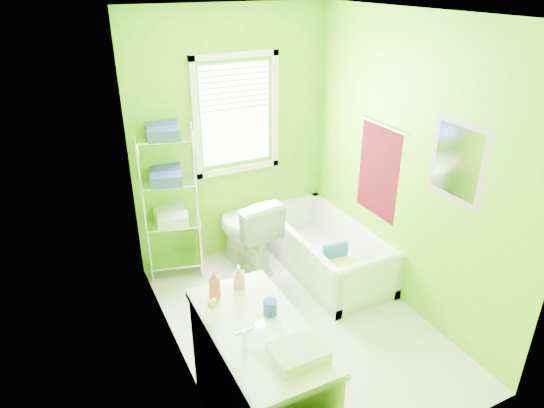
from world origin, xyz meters
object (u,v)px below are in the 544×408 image
toilet (246,230)px  bathtub (326,256)px  wire_shelf_unit (170,187)px  vanity (260,376)px

toilet → bathtub: bearing=139.1°
wire_shelf_unit → toilet: bearing=-15.3°
bathtub → wire_shelf_unit: 1.74m
toilet → vanity: size_ratio=0.72×
toilet → wire_shelf_unit: size_ratio=0.52×
wire_shelf_unit → bathtub: bearing=-24.8°
bathtub → vanity: size_ratio=1.39×
toilet → wire_shelf_unit: bearing=-23.0°
bathtub → vanity: bearing=-134.5°
vanity → wire_shelf_unit: wire_shelf_unit is taller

